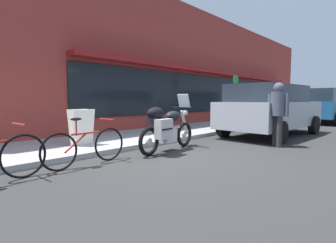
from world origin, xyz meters
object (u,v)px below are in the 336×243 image
touring_motorcycle (166,127)px  parked_bicycle (86,146)px  parking_sign_pole (235,95)px  parked_minivan (270,109)px  parked_car_down_block (323,105)px  pedestrian_walking (278,107)px  sandwich_board_sign (81,127)px

touring_motorcycle → parked_bicycle: (-1.98, 0.22, -0.23)m
parked_bicycle → parking_sign_pole: (8.18, 1.37, 1.09)m
parked_minivan → parking_sign_pole: size_ratio=2.03×
parked_minivan → parked_car_down_block: (7.04, -0.08, 0.03)m
parked_car_down_block → touring_motorcycle: bearing=176.1°
parked_bicycle → pedestrian_walking: bearing=-23.0°
parked_minivan → touring_motorcycle: bearing=171.0°
parked_minivan → pedestrian_walking: 2.20m
parked_bicycle → sandwich_board_sign: 1.70m
sandwich_board_sign → parking_sign_pole: parking_sign_pole is taller
pedestrian_walking → sandwich_board_sign: pedestrian_walking is taller
parked_bicycle → parked_minivan: size_ratio=0.38×
parked_minivan → parked_car_down_block: size_ratio=0.97×
parked_bicycle → pedestrian_walking: (4.51, -1.91, 0.69)m
touring_motorcycle → parked_minivan: parked_minivan is taller
sandwich_board_sign → pedestrian_walking: bearing=-42.2°
touring_motorcycle → parked_minivan: 4.56m
parked_minivan → sandwich_board_sign: size_ratio=5.12×
parking_sign_pole → parked_minivan: bearing=-126.4°
parked_car_down_block → pedestrian_walking: bearing=-174.3°
touring_motorcycle → parked_bicycle: 2.01m
parked_car_down_block → parked_bicycle: bearing=175.7°
sandwich_board_sign → parking_sign_pole: (7.46, -0.16, 0.90)m
sandwich_board_sign → parking_sign_pole: 7.51m
touring_motorcycle → parked_car_down_block: size_ratio=0.45×
parked_bicycle → pedestrian_walking: size_ratio=1.02×
parking_sign_pole → parked_car_down_block: bearing=-24.1°
touring_motorcycle → sandwich_board_sign: 2.16m
touring_motorcycle → parking_sign_pole: size_ratio=0.94×
parked_minivan → parking_sign_pole: 2.92m
parking_sign_pole → parked_car_down_block: 5.87m
parked_bicycle → pedestrian_walking: pedestrian_walking is taller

